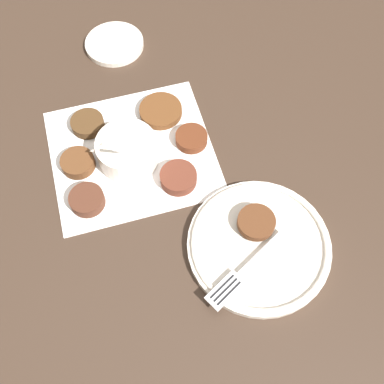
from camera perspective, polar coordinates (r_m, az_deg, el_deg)
name	(u,v)px	position (r m, az deg, el deg)	size (l,w,h in m)	color
ground_plane	(131,146)	(0.83, -7.73, 5.77)	(4.00, 4.00, 0.00)	#38281E
napkin	(133,152)	(0.82, -7.55, 5.03)	(0.31, 0.29, 0.00)	white
sauce_bowl	(127,152)	(0.80, -8.26, 5.10)	(0.12, 0.11, 0.10)	silver
fritter_0	(161,111)	(0.86, -3.99, 10.24)	(0.08, 0.08, 0.01)	#5A3419
fritter_1	(87,200)	(0.77, -13.18, -0.99)	(0.06, 0.06, 0.02)	#4B291C
fritter_2	(88,124)	(0.86, -13.12, 8.46)	(0.06, 0.06, 0.02)	#472F19
fritter_3	(78,163)	(0.82, -14.29, 3.61)	(0.06, 0.06, 0.02)	#56331B
fritter_4	(178,178)	(0.77, -1.73, 1.83)	(0.06, 0.06, 0.02)	#5A2B1E
fritter_5	(191,138)	(0.82, -0.07, 6.83)	(0.06, 0.06, 0.02)	#552816
serving_plate	(259,245)	(0.73, 8.50, -6.67)	(0.23, 0.23, 0.02)	silver
fritter_on_plate	(256,222)	(0.73, 8.16, -3.82)	(0.06, 0.06, 0.01)	#512D19
fork	(240,276)	(0.70, 6.15, -10.51)	(0.15, 0.11, 0.00)	silver
extra_saucer	(116,44)	(1.00, -9.58, 18.08)	(0.12, 0.12, 0.01)	silver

